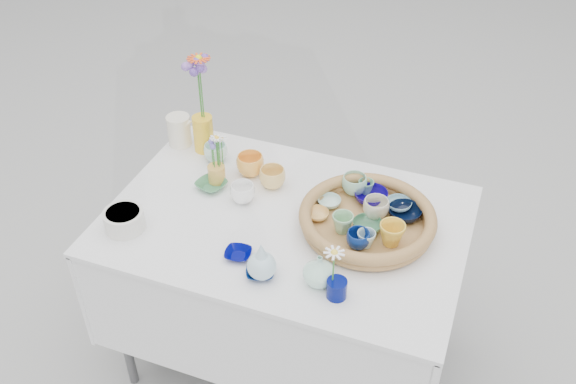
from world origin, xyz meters
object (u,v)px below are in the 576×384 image
(tall_vase_yellow, at_px, (203,134))
(display_table, at_px, (286,355))
(wicker_tray, at_px, (367,220))
(bud_vase_seafoam, at_px, (319,270))

(tall_vase_yellow, bearing_deg, display_table, -32.06)
(wicker_tray, distance_m, bud_vase_seafoam, 0.31)
(display_table, distance_m, wicker_tray, 0.85)
(bud_vase_seafoam, bearing_deg, tall_vase_yellow, 140.91)
(display_table, bearing_deg, tall_vase_yellow, 147.94)
(wicker_tray, xyz_separation_m, tall_vase_yellow, (-0.74, 0.24, 0.04))
(bud_vase_seafoam, xyz_separation_m, tall_vase_yellow, (-0.67, 0.54, 0.02))
(display_table, bearing_deg, bud_vase_seafoam, -50.89)
(display_table, relative_size, bud_vase_seafoam, 11.65)
(wicker_tray, height_order, bud_vase_seafoam, bud_vase_seafoam)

